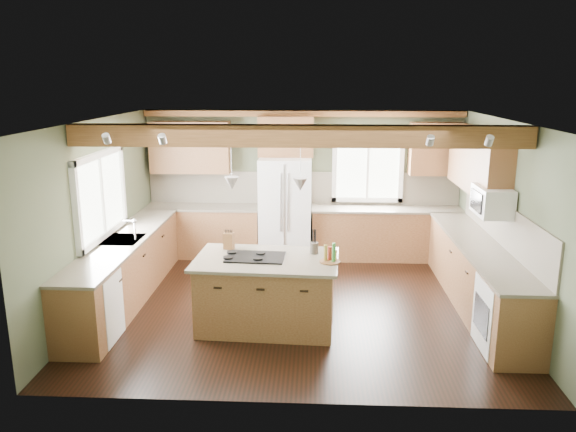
{
  "coord_description": "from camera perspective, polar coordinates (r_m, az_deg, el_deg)",
  "views": [
    {
      "loc": [
        0.22,
        -7.47,
        3.16
      ],
      "look_at": [
        -0.16,
        0.3,
        1.23
      ],
      "focal_mm": 35.0,
      "sensor_mm": 36.0,
      "label": 1
    }
  ],
  "objects": [
    {
      "name": "window_back",
      "position": [
        10.12,
        8.09,
        4.67
      ],
      "size": [
        1.1,
        0.04,
        1.0
      ],
      "primitive_type": "cube",
      "color": "white",
      "rests_on": "wall_back"
    },
    {
      "name": "wall_left",
      "position": [
        8.27,
        -18.68,
        0.22
      ],
      "size": [
        0.0,
        5.0,
        5.0
      ],
      "primitive_type": "plane",
      "rotation": [
        1.57,
        0.0,
        1.57
      ],
      "color": "#4A543B",
      "rests_on": "ground"
    },
    {
      "name": "backsplash_back",
      "position": [
        10.14,
        1.53,
        2.87
      ],
      "size": [
        5.58,
        0.03,
        0.58
      ],
      "primitive_type": "cube",
      "color": "brown",
      "rests_on": "wall_back"
    },
    {
      "name": "counter_left",
      "position": [
        8.31,
        -16.41,
        -2.41
      ],
      "size": [
        0.64,
        3.74,
        0.04
      ],
      "primitive_type": "cube",
      "color": "#4C4538",
      "rests_on": "base_cab_left"
    },
    {
      "name": "upper_cab_over_fridge",
      "position": [
        9.86,
        -0.21,
        8.08
      ],
      "size": [
        0.96,
        0.35,
        0.7
      ],
      "primitive_type": "cube",
      "color": "brown",
      "rests_on": "wall_back"
    },
    {
      "name": "soffit_trim",
      "position": [
        9.89,
        1.57,
        10.36
      ],
      "size": [
        5.55,
        0.2,
        0.1
      ],
      "primitive_type": "cube",
      "color": "#502F17",
      "rests_on": "ceiling"
    },
    {
      "name": "floor",
      "position": [
        8.11,
        1.07,
        -8.96
      ],
      "size": [
        5.6,
        5.6,
        0.0
      ],
      "primitive_type": "plane",
      "color": "black",
      "rests_on": "ground"
    },
    {
      "name": "backsplash_right",
      "position": [
        8.18,
        21.02,
        -0.77
      ],
      "size": [
        0.03,
        3.7,
        0.58
      ],
      "primitive_type": "cube",
      "color": "brown",
      "rests_on": "wall_right"
    },
    {
      "name": "window_left",
      "position": [
        8.25,
        -18.56,
        1.98
      ],
      "size": [
        0.04,
        1.6,
        1.05
      ],
      "primitive_type": "cube",
      "color": "white",
      "rests_on": "wall_left"
    },
    {
      "name": "pendant_left",
      "position": [
        6.98,
        -5.73,
        3.34
      ],
      "size": [
        0.18,
        0.18,
        0.16
      ],
      "primitive_type": "cone",
      "rotation": [
        3.14,
        0.0,
        0.0
      ],
      "color": "#B2B2B7",
      "rests_on": "ceiling"
    },
    {
      "name": "wall_back",
      "position": [
        10.14,
        1.54,
        3.39
      ],
      "size": [
        5.6,
        0.0,
        5.6
      ],
      "primitive_type": "plane",
      "rotation": [
        1.57,
        0.0,
        0.0
      ],
      "color": "#4A543B",
      "rests_on": "ground"
    },
    {
      "name": "dishwasher",
      "position": [
        7.31,
        -19.4,
        -8.8
      ],
      "size": [
        0.6,
        0.6,
        0.84
      ],
      "primitive_type": "cube",
      "color": "white",
      "rests_on": "floor"
    },
    {
      "name": "counter_right",
      "position": [
        8.18,
        18.93,
        -2.86
      ],
      "size": [
        0.64,
        3.74,
        0.04
      ],
      "primitive_type": "cube",
      "color": "#4C4538",
      "rests_on": "base_cab_right"
    },
    {
      "name": "upper_cab_back_corner",
      "position": [
        10.09,
        14.81,
        6.61
      ],
      "size": [
        0.9,
        0.35,
        0.9
      ],
      "primitive_type": "cube",
      "color": "brown",
      "rests_on": "wall_back"
    },
    {
      "name": "cooktop",
      "position": [
        7.17,
        -3.32,
        -4.18
      ],
      "size": [
        0.76,
        0.53,
        0.02
      ],
      "primitive_type": "cube",
      "rotation": [
        0.0,
        0.0,
        -0.05
      ],
      "color": "black",
      "rests_on": "island_top"
    },
    {
      "name": "refrigerator",
      "position": [
        9.86,
        -0.27,
        0.72
      ],
      "size": [
        0.9,
        0.74,
        1.8
      ],
      "primitive_type": "cube",
      "color": "silver",
      "rests_on": "floor"
    },
    {
      "name": "utensil_crock",
      "position": [
        7.32,
        2.67,
        -3.26
      ],
      "size": [
        0.12,
        0.12,
        0.15
      ],
      "primitive_type": "cylinder",
      "rotation": [
        0.0,
        0.0,
        -0.08
      ],
      "color": "#36302B",
      "rests_on": "island_top"
    },
    {
      "name": "pendant_right",
      "position": [
        6.86,
        1.25,
        3.22
      ],
      "size": [
        0.18,
        0.18,
        0.16
      ],
      "primitive_type": "cone",
      "rotation": [
        3.14,
        0.0,
        0.0
      ],
      "color": "#B2B2B7",
      "rests_on": "ceiling"
    },
    {
      "name": "wall_right",
      "position": [
        8.12,
        21.28,
        -0.25
      ],
      "size": [
        0.0,
        5.0,
        5.0
      ],
      "primitive_type": "plane",
      "rotation": [
        1.57,
        0.0,
        -1.57
      ],
      "color": "#4A543B",
      "rests_on": "ground"
    },
    {
      "name": "base_cab_left",
      "position": [
        8.44,
        -16.2,
        -5.4
      ],
      "size": [
        0.6,
        3.7,
        0.88
      ],
      "primitive_type": "cube",
      "color": "brown",
      "rests_on": "floor"
    },
    {
      "name": "base_cab_back_right",
      "position": [
        10.12,
        9.93,
        -1.84
      ],
      "size": [
        2.62,
        0.6,
        0.88
      ],
      "primitive_type": "cube",
      "color": "brown",
      "rests_on": "floor"
    },
    {
      "name": "knife_block",
      "position": [
        7.53,
        -6.02,
        -2.54
      ],
      "size": [
        0.15,
        0.13,
        0.22
      ],
      "primitive_type": "cube",
      "rotation": [
        0.0,
        0.0,
        -0.25
      ],
      "color": "brown",
      "rests_on": "island_top"
    },
    {
      "name": "counter_back_right",
      "position": [
        10.01,
        10.04,
        0.7
      ],
      "size": [
        2.66,
        0.64,
        0.04
      ],
      "primitive_type": "cube",
      "color": "#4C4538",
      "rests_on": "base_cab_back_right"
    },
    {
      "name": "island_top",
      "position": [
        7.15,
        -2.19,
        -4.45
      ],
      "size": [
        1.87,
        1.25,
        0.04
      ],
      "primitive_type": "cube",
      "rotation": [
        0.0,
        0.0,
        -0.05
      ],
      "color": "#4C4538",
      "rests_on": "island"
    },
    {
      "name": "upper_cab_back_left",
      "position": [
        10.11,
        -9.89,
        6.88
      ],
      "size": [
        1.4,
        0.35,
        0.9
      ],
      "primitive_type": "cube",
      "color": "brown",
      "rests_on": "wall_back"
    },
    {
      "name": "sink",
      "position": [
        8.3,
        -16.42,
        -2.37
      ],
      "size": [
        0.5,
        0.65,
        0.03
      ],
      "primitive_type": "cube",
      "color": "#262628",
      "rests_on": "counter_left"
    },
    {
      "name": "ceiling_beam",
      "position": [
        6.8,
        0.98,
        8.15
      ],
      "size": [
        5.55,
        0.26,
        0.26
      ],
      "primitive_type": "cube",
      "color": "#502F17",
      "rests_on": "ceiling"
    },
    {
      "name": "microwave",
      "position": [
        7.95,
        20.04,
        1.43
      ],
      "size": [
        0.4,
        0.7,
        0.38
      ],
      "primitive_type": "cube",
      "color": "white",
      "rests_on": "wall_right"
    },
    {
      "name": "base_cab_back_left",
      "position": [
        10.24,
        -8.6,
        -1.6
      ],
      "size": [
        2.02,
        0.6,
        0.88
      ],
      "primitive_type": "cube",
      "color": "brown",
      "rests_on": "floor"
    },
    {
      "name": "counter_back_left",
      "position": [
        10.13,
        -8.69,
        0.91
      ],
      "size": [
        2.06,
        0.64,
        0.04
      ],
      "primitive_type": "cube",
      "color": "#4C4538",
      "rests_on": "base_cab_back_left"
    },
    {
      "name": "oven",
      "position": [
        7.16,
        21.38,
        -9.46
      ],
      "size": [
        0.6,
        0.72,
        0.84
      ],
      "primitive_type": "cube",
      "color": "white",
      "rests_on": "floor"
    },
    {
      "name": "upper_cab_right",
      "position": [
        8.79,
        18.76,
        5.32
      ],
      "size": [
        0.35,
        2.2,
        0.9
      ],
      "primitive_type": "cube",
      "color": "brown",
      "rests_on": "wall_right"
    },
    {
      "name": "ceiling",
      "position": [
        7.49,
        1.16,
        9.68
      ],
      "size": [
        5.6,
        5.6,
        0.0
      ],
      "primitive_type": "plane",
      "rotation": [
        3.14,
        0.0,
        0.0
      ],
      "color": "silver",
      "rests_on": "wall_back"
    },
    {
      "name": "bottle_tray",
      "position": [
        6.97,
        4.3,
        -3.76
      ],
      "size": [
        0.27,
        0.27,
        0.24
      ],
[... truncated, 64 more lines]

